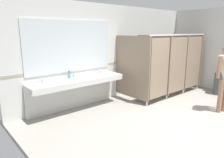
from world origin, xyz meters
TOP-DOWN VIEW (x-y plane):
  - ground_plane at (0.00, 0.00)m, footprint 6.69×5.94m
  - wall_back at (0.00, 2.73)m, footprint 6.69×0.12m
  - wall_back_tile_band at (0.00, 2.66)m, footprint 6.69×0.01m
  - vanity_counter at (-1.60, 2.44)m, footprint 2.53×0.59m
  - mirror_panel at (-1.60, 2.66)m, footprint 2.43×0.02m
  - bathroom_stalls at (1.33, 1.79)m, footprint 2.78×1.31m
  - trash_bin at (2.64, 0.60)m, footprint 0.41×0.41m
  - soap_dispenser at (-1.74, 2.53)m, footprint 0.07×0.07m

SIDE VIEW (x-z plane):
  - ground_plane at x=0.00m, z-range -0.10..0.00m
  - trash_bin at x=2.64m, z-range 0.00..0.71m
  - vanity_counter at x=-1.60m, z-range 0.14..1.09m
  - soap_dispenser at x=-1.74m, z-range 0.82..1.01m
  - bathroom_stalls at x=1.33m, z-range 0.05..1.97m
  - wall_back_tile_band at x=0.00m, z-range 1.02..1.08m
  - wall_back at x=0.00m, z-range 0.00..2.75m
  - mirror_panel at x=-1.60m, z-range 0.98..2.29m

